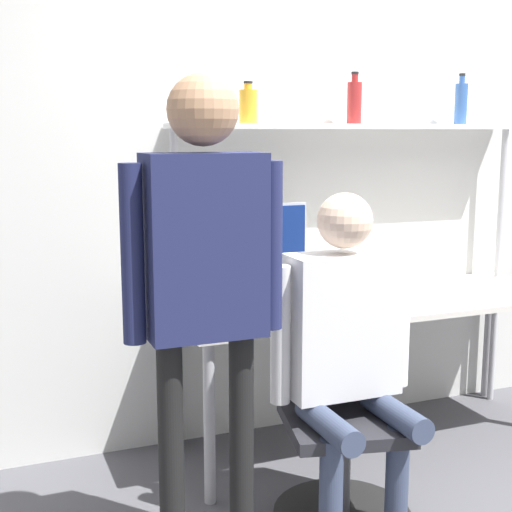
{
  "coord_description": "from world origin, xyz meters",
  "views": [
    {
      "loc": [
        -1.85,
        -2.65,
        1.58
      ],
      "look_at": [
        -0.83,
        -0.09,
        1.1
      ],
      "focal_mm": 50.0,
      "sensor_mm": 36.0,
      "label": 1
    }
  ],
  "objects_px": {
    "cell_phone": "(332,308)",
    "bottle_red": "(354,102)",
    "person_standing": "(205,262)",
    "laptop": "(288,298)",
    "person_seated": "(347,336)",
    "office_chair": "(340,456)",
    "bottle_amber": "(248,106)",
    "bottle_blue": "(461,103)",
    "monitor": "(257,248)"
  },
  "relations": [
    {
      "from": "cell_phone",
      "to": "bottle_red",
      "type": "bearing_deg",
      "value": 50.04
    },
    {
      "from": "person_standing",
      "to": "laptop",
      "type": "bearing_deg",
      "value": 47.0
    },
    {
      "from": "cell_phone",
      "to": "person_seated",
      "type": "bearing_deg",
      "value": -112.38
    },
    {
      "from": "laptop",
      "to": "office_chair",
      "type": "bearing_deg",
      "value": -90.41
    },
    {
      "from": "office_chair",
      "to": "person_seated",
      "type": "bearing_deg",
      "value": -101.58
    },
    {
      "from": "cell_phone",
      "to": "bottle_amber",
      "type": "distance_m",
      "value": 1.05
    },
    {
      "from": "bottle_blue",
      "to": "monitor",
      "type": "bearing_deg",
      "value": -178.02
    },
    {
      "from": "laptop",
      "to": "person_standing",
      "type": "bearing_deg",
      "value": -133.0
    },
    {
      "from": "person_seated",
      "to": "bottle_blue",
      "type": "relative_size",
      "value": 4.99
    },
    {
      "from": "person_standing",
      "to": "monitor",
      "type": "bearing_deg",
      "value": 58.96
    },
    {
      "from": "cell_phone",
      "to": "bottle_amber",
      "type": "relative_size",
      "value": 0.76
    },
    {
      "from": "laptop",
      "to": "person_standing",
      "type": "xyz_separation_m",
      "value": [
        -0.61,
        -0.65,
        0.32
      ]
    },
    {
      "from": "bottle_red",
      "to": "bottle_blue",
      "type": "bearing_deg",
      "value": 0.0
    },
    {
      "from": "bottle_red",
      "to": "bottle_blue",
      "type": "relative_size",
      "value": 0.96
    },
    {
      "from": "monitor",
      "to": "bottle_red",
      "type": "bearing_deg",
      "value": 4.34
    },
    {
      "from": "laptop",
      "to": "bottle_amber",
      "type": "relative_size",
      "value": 1.44
    },
    {
      "from": "laptop",
      "to": "bottle_amber",
      "type": "height_order",
      "value": "bottle_amber"
    },
    {
      "from": "cell_phone",
      "to": "bottle_amber",
      "type": "bearing_deg",
      "value": 130.06
    },
    {
      "from": "laptop",
      "to": "bottle_red",
      "type": "xyz_separation_m",
      "value": [
        0.51,
        0.33,
        0.91
      ]
    },
    {
      "from": "monitor",
      "to": "person_seated",
      "type": "xyz_separation_m",
      "value": [
        0.03,
        -0.87,
        -0.22
      ]
    },
    {
      "from": "person_seated",
      "to": "person_standing",
      "type": "bearing_deg",
      "value": -173.06
    },
    {
      "from": "laptop",
      "to": "cell_phone",
      "type": "xyz_separation_m",
      "value": [
        0.22,
        -0.02,
        -0.07
      ]
    },
    {
      "from": "cell_phone",
      "to": "person_seated",
      "type": "distance_m",
      "value": 0.61
    },
    {
      "from": "monitor",
      "to": "bottle_amber",
      "type": "distance_m",
      "value": 0.69
    },
    {
      "from": "person_seated",
      "to": "person_standing",
      "type": "relative_size",
      "value": 0.76
    },
    {
      "from": "laptop",
      "to": "bottle_blue",
      "type": "distance_m",
      "value": 1.52
    },
    {
      "from": "person_standing",
      "to": "bottle_blue",
      "type": "bearing_deg",
      "value": 28.9
    },
    {
      "from": "office_chair",
      "to": "person_standing",
      "type": "bearing_deg",
      "value": -169.07
    },
    {
      "from": "cell_phone",
      "to": "bottle_red",
      "type": "xyz_separation_m",
      "value": [
        0.29,
        0.35,
        0.98
      ]
    },
    {
      "from": "person_seated",
      "to": "bottle_blue",
      "type": "height_order",
      "value": "bottle_blue"
    },
    {
      "from": "person_seated",
      "to": "person_standing",
      "type": "distance_m",
      "value": 0.69
    },
    {
      "from": "monitor",
      "to": "laptop",
      "type": "relative_size",
      "value": 1.87
    },
    {
      "from": "cell_phone",
      "to": "office_chair",
      "type": "bearing_deg",
      "value": -113.24
    },
    {
      "from": "laptop",
      "to": "bottle_blue",
      "type": "relative_size",
      "value": 1.05
    },
    {
      "from": "cell_phone",
      "to": "bottle_amber",
      "type": "xyz_separation_m",
      "value": [
        -0.29,
        0.35,
        0.95
      ]
    },
    {
      "from": "bottle_red",
      "to": "cell_phone",
      "type": "bearing_deg",
      "value": -129.96
    },
    {
      "from": "laptop",
      "to": "person_seated",
      "type": "height_order",
      "value": "person_seated"
    },
    {
      "from": "monitor",
      "to": "person_standing",
      "type": "relative_size",
      "value": 0.3
    },
    {
      "from": "monitor",
      "to": "person_standing",
      "type": "distance_m",
      "value": 1.1
    },
    {
      "from": "bottle_blue",
      "to": "person_seated",
      "type": "bearing_deg",
      "value": -142.43
    },
    {
      "from": "office_chair",
      "to": "person_seated",
      "type": "height_order",
      "value": "person_seated"
    },
    {
      "from": "monitor",
      "to": "office_chair",
      "type": "relative_size",
      "value": 0.58
    },
    {
      "from": "monitor",
      "to": "office_chair",
      "type": "height_order",
      "value": "monitor"
    },
    {
      "from": "office_chair",
      "to": "bottle_blue",
      "type": "xyz_separation_m",
      "value": [
        1.17,
        0.86,
        1.46
      ]
    },
    {
      "from": "cell_phone",
      "to": "monitor",
      "type": "bearing_deg",
      "value": 130.81
    },
    {
      "from": "monitor",
      "to": "laptop",
      "type": "distance_m",
      "value": 0.35
    },
    {
      "from": "laptop",
      "to": "person_seated",
      "type": "bearing_deg",
      "value": -91.27
    },
    {
      "from": "bottle_red",
      "to": "person_seated",
      "type": "bearing_deg",
      "value": -119.86
    },
    {
      "from": "person_seated",
      "to": "laptop",
      "type": "bearing_deg",
      "value": 88.73
    },
    {
      "from": "laptop",
      "to": "person_seated",
      "type": "xyz_separation_m",
      "value": [
        -0.01,
        -0.58,
        -0.02
      ]
    }
  ]
}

